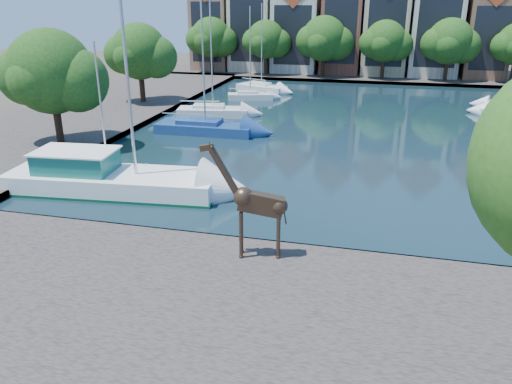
# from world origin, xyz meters

# --- Properties ---
(ground) EXTENTS (160.00, 160.00, 0.00)m
(ground) POSITION_xyz_m (0.00, 0.00, 0.00)
(ground) COLOR #38332B
(ground) RESTS_ON ground
(water_basin) EXTENTS (38.00, 50.00, 0.08)m
(water_basin) POSITION_xyz_m (0.00, 24.00, 0.04)
(water_basin) COLOR black
(water_basin) RESTS_ON ground
(near_quay) EXTENTS (50.00, 14.00, 0.50)m
(near_quay) POSITION_xyz_m (0.00, -7.00, 0.25)
(near_quay) COLOR #47413E
(near_quay) RESTS_ON ground
(far_quay) EXTENTS (60.00, 16.00, 0.50)m
(far_quay) POSITION_xyz_m (0.00, 56.00, 0.25)
(far_quay) COLOR #47413E
(far_quay) RESTS_ON ground
(left_quay) EXTENTS (14.00, 52.00, 0.50)m
(left_quay) POSITION_xyz_m (-25.00, 24.00, 0.25)
(left_quay) COLOR #47413E
(left_quay) RESTS_ON ground
(townhouse_west_end) EXTENTS (5.44, 9.18, 14.93)m
(townhouse_west_end) POSITION_xyz_m (-23.00, 55.99, 7.36)
(townhouse_west_end) COLOR #8F664E
(townhouse_west_end) RESTS_ON far_quay
(townhouse_west_mid) EXTENTS (5.94, 9.18, 16.79)m
(townhouse_west_mid) POSITION_xyz_m (-17.00, 55.99, 8.23)
(townhouse_west_mid) COLOR beige
(townhouse_west_mid) RESTS_ON far_quay
(townhouse_west_inner) EXTENTS (6.43, 9.18, 15.15)m
(townhouse_west_inner) POSITION_xyz_m (-10.50, 55.99, 7.35)
(townhouse_west_inner) COLOR beige
(townhouse_west_inner) RESTS_ON far_quay
(townhouse_center) EXTENTS (5.44, 9.18, 16.93)m
(townhouse_center) POSITION_xyz_m (-4.00, 55.99, 8.36)
(townhouse_center) COLOR brown
(townhouse_center) RESTS_ON far_quay
(townhouse_east_inner) EXTENTS (5.94, 9.18, 15.79)m
(townhouse_east_inner) POSITION_xyz_m (2.00, 55.99, 7.73)
(townhouse_east_inner) COLOR tan
(townhouse_east_inner) RESTS_ON far_quay
(townhouse_east_mid) EXTENTS (6.43, 9.18, 16.65)m
(townhouse_east_mid) POSITION_xyz_m (8.50, 55.99, 8.10)
(townhouse_east_mid) COLOR beige
(townhouse_east_mid) RESTS_ON far_quay
(townhouse_east_end) EXTENTS (5.44, 9.18, 14.43)m
(townhouse_east_end) POSITION_xyz_m (15.00, 55.99, 7.11)
(townhouse_east_end) COLOR brown
(townhouse_east_end) RESTS_ON far_quay
(far_tree_far_west) EXTENTS (7.28, 5.60, 7.68)m
(far_tree_far_west) POSITION_xyz_m (-21.90, 50.49, 5.18)
(far_tree_far_west) COLOR #332114
(far_tree_far_west) RESTS_ON far_quay
(far_tree_west) EXTENTS (6.76, 5.20, 7.36)m
(far_tree_west) POSITION_xyz_m (-13.91, 50.49, 5.08)
(far_tree_west) COLOR #332114
(far_tree_west) RESTS_ON far_quay
(far_tree_mid_west) EXTENTS (7.80, 6.00, 8.00)m
(far_tree_mid_west) POSITION_xyz_m (-5.89, 50.49, 5.29)
(far_tree_mid_west) COLOR #332114
(far_tree_mid_west) RESTS_ON far_quay
(far_tree_mid_east) EXTENTS (7.02, 5.40, 7.52)m
(far_tree_mid_east) POSITION_xyz_m (2.10, 50.49, 5.13)
(far_tree_mid_east) COLOR #332114
(far_tree_mid_east) RESTS_ON far_quay
(far_tree_east) EXTENTS (7.54, 5.80, 7.84)m
(far_tree_east) POSITION_xyz_m (10.11, 50.49, 5.24)
(far_tree_east) COLOR #332114
(far_tree_east) RESTS_ON far_quay
(side_tree_left_near) EXTENTS (7.80, 6.00, 8.20)m
(side_tree_left_near) POSITION_xyz_m (-20.89, 11.99, 5.49)
(side_tree_left_near) COLOR #332114
(side_tree_left_near) RESTS_ON left_quay
(side_tree_left_far) EXTENTS (7.28, 5.60, 7.88)m
(side_tree_left_far) POSITION_xyz_m (-21.90, 27.99, 5.38)
(side_tree_left_far) COLOR #332114
(side_tree_left_far) RESTS_ON left_quay
(giraffe_statue) EXTENTS (3.37, 1.07, 4.83)m
(giraffe_statue) POSITION_xyz_m (-2.77, -1.56, 2.87)
(giraffe_statue) COLOR #3C2B1E
(giraffe_statue) RESTS_ON near_quay
(motorsailer) EXTENTS (12.41, 4.63, 11.87)m
(motorsailer) POSITION_xyz_m (-13.16, 4.77, 0.99)
(motorsailer) COLOR white
(motorsailer) RESTS_ON water_basin
(sailboat_left_a) EXTENTS (5.88, 2.76, 8.26)m
(sailboat_left_a) POSITION_xyz_m (-13.79, 6.11, 0.56)
(sailboat_left_a) COLOR silver
(sailboat_left_a) RESTS_ON water_basin
(sailboat_left_b) EXTENTS (8.12, 2.87, 11.35)m
(sailboat_left_b) POSITION_xyz_m (-12.00, 18.85, 0.68)
(sailboat_left_b) COLOR navy
(sailboat_left_b) RESTS_ON water_basin
(sailboat_left_c) EXTENTS (6.93, 3.49, 11.48)m
(sailboat_left_c) POSITION_xyz_m (-13.39, 25.05, 0.68)
(sailboat_left_c) COLOR silver
(sailboat_left_c) RESTS_ON water_basin
(sailboat_left_d) EXTENTS (5.20, 3.00, 9.71)m
(sailboat_left_d) POSITION_xyz_m (-12.00, 33.89, 0.61)
(sailboat_left_d) COLOR silver
(sailboat_left_d) RESTS_ON water_basin
(sailboat_left_e) EXTENTS (6.47, 4.14, 9.96)m
(sailboat_left_e) POSITION_xyz_m (-12.00, 39.34, 0.65)
(sailboat_left_e) COLOR white
(sailboat_left_e) RESTS_ON water_basin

